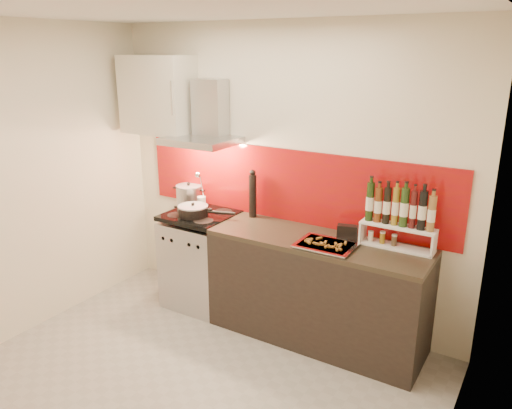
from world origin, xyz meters
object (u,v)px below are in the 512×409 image
Objects in this scene: counter at (316,289)px; pepper_mill at (253,194)px; baking_tray at (326,245)px; stock_pot at (189,194)px; range_stove at (201,260)px; saute_pan at (194,211)px.

counter is 4.09× the size of pepper_mill.
baking_tray is (0.87, -0.32, -0.20)m from pepper_mill.
counter is at bearing -7.30° from stock_pot.
pepper_mill is 0.94m from baking_tray.
pepper_mill is (-0.75, 0.20, 0.66)m from counter.
baking_tray reaches higher than counter.
saute_pan is at bearing -90.42° from range_stove.
saute_pan is at bearing -175.76° from counter.
stock_pot is at bearing 145.22° from range_stove.
range_stove is 0.51× the size of counter.
pepper_mill is at bearing 32.45° from saute_pan.
baking_tray is at bearing -45.23° from counter.
baking_tray is (1.32, -0.11, 0.47)m from range_stove.
counter is 7.15× the size of stock_pot.
counter is (1.20, 0.00, 0.01)m from range_stove.
saute_pan is 1.16× the size of baking_tray.
stock_pot is 0.48× the size of saute_pan.
baking_tray is at bearing -1.30° from saute_pan.
pepper_mill is 0.98× the size of baking_tray.
pepper_mill reaches higher than counter.
counter is 1.02m from pepper_mill.
pepper_mill is (0.73, 0.01, 0.11)m from stock_pot.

